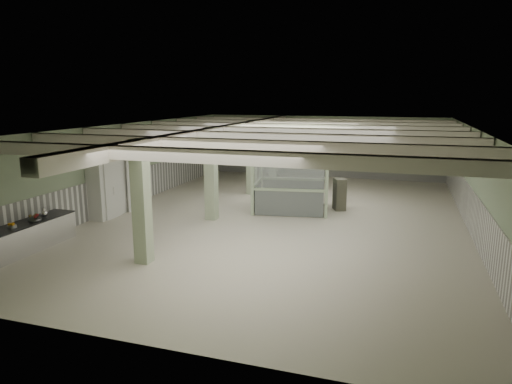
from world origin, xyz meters
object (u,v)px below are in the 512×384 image
(walkin_cooler, at_px, (115,185))
(prep_counter, at_px, (7,244))
(filing_cabinet, at_px, (340,194))
(guard_booth, at_px, (292,169))

(walkin_cooler, bearing_deg, prep_counter, -89.13)
(prep_counter, distance_m, walkin_cooler, 5.62)
(prep_counter, relative_size, filing_cabinet, 3.70)
(prep_counter, xyz_separation_m, walkin_cooler, (-0.08, 5.57, 0.75))
(filing_cabinet, bearing_deg, prep_counter, -158.23)
(filing_cabinet, bearing_deg, guard_booth, 171.65)
(walkin_cooler, xyz_separation_m, filing_cabinet, (8.71, 3.44, -0.54))
(walkin_cooler, xyz_separation_m, guard_booth, (6.73, 2.87, 0.54))
(walkin_cooler, distance_m, guard_booth, 7.34)
(prep_counter, xyz_separation_m, filing_cabinet, (8.62, 9.01, 0.21))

